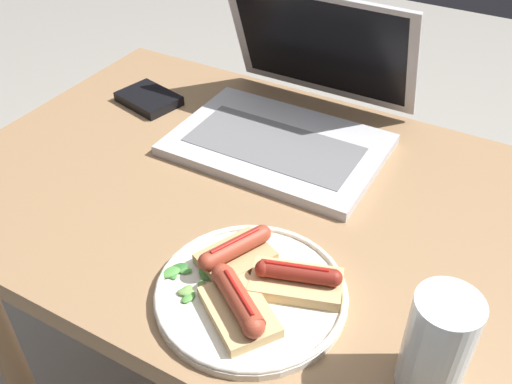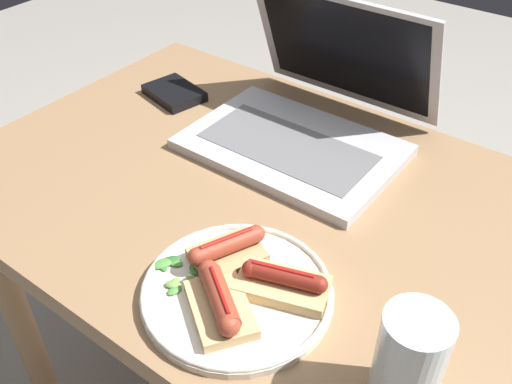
{
  "view_description": "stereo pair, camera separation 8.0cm",
  "coord_description": "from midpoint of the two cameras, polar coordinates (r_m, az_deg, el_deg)",
  "views": [
    {
      "loc": [
        0.24,
        -0.61,
        1.31
      ],
      "look_at": [
        -0.07,
        -0.07,
        0.81
      ],
      "focal_mm": 40.0,
      "sensor_mm": 36.0,
      "label": 1
    },
    {
      "loc": [
        0.3,
        -0.57,
        1.31
      ],
      "look_at": [
        -0.07,
        -0.07,
        0.81
      ],
      "focal_mm": 40.0,
      "sensor_mm": 36.0,
      "label": 2
    }
  ],
  "objects": [
    {
      "name": "salad_pile",
      "position": [
        0.75,
        -10.2,
        -8.66
      ],
      "size": [
        0.07,
        0.07,
        0.01
      ],
      "color": "#709E4C",
      "rests_on": "plate"
    },
    {
      "name": "desk",
      "position": [
        0.92,
        3.37,
        -6.9
      ],
      "size": [
        1.21,
        0.67,
        0.75
      ],
      "color": "#93704C",
      "rests_on": "ground_plane"
    },
    {
      "name": "sausage_toast_right",
      "position": [
        0.76,
        -5.1,
        -6.25
      ],
      "size": [
        0.1,
        0.11,
        0.04
      ],
      "rotation": [
        0.0,
        0.0,
        1.16
      ],
      "color": "tan",
      "rests_on": "plate"
    },
    {
      "name": "laptop",
      "position": [
        1.0,
        1.16,
        7.57
      ],
      "size": [
        0.36,
        0.33,
        0.24
      ],
      "color": "#B7B7BC",
      "rests_on": "desk"
    },
    {
      "name": "sausage_toast_middle",
      "position": [
        0.72,
        0.87,
        -8.86
      ],
      "size": [
        0.13,
        0.09,
        0.04
      ],
      "rotation": [
        0.0,
        0.0,
        0.32
      ],
      "color": "tan",
      "rests_on": "plate"
    },
    {
      "name": "external_drive",
      "position": [
        1.15,
        -12.67,
        9.02
      ],
      "size": [
        0.13,
        0.11,
        0.02
      ],
      "rotation": [
        0.0,
        0.0,
        -0.23
      ],
      "color": "black",
      "rests_on": "desk"
    },
    {
      "name": "sausage_toast_left",
      "position": [
        0.69,
        -5.25,
        -11.35
      ],
      "size": [
        0.12,
        0.12,
        0.04
      ],
      "rotation": [
        0.0,
        0.0,
        5.68
      ],
      "color": "tan",
      "rests_on": "plate"
    },
    {
      "name": "plate",
      "position": [
        0.73,
        -3.67,
        -10.16
      ],
      "size": [
        0.25,
        0.25,
        0.02
      ],
      "color": "silver",
      "rests_on": "desk"
    },
    {
      "name": "drinking_glass",
      "position": [
        0.63,
        14.19,
        -14.71
      ],
      "size": [
        0.07,
        0.07,
        0.13
      ],
      "color": "silver",
      "rests_on": "desk"
    }
  ]
}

